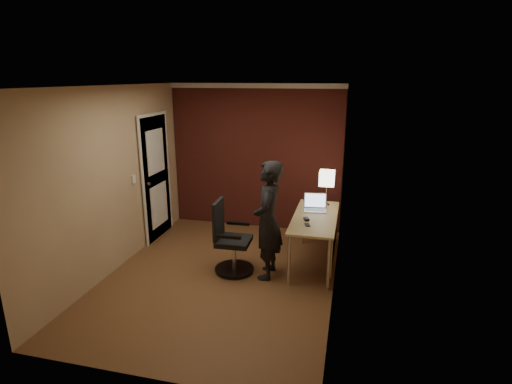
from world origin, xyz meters
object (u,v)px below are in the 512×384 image
(person, at_px, (268,220))
(laptop, at_px, (315,205))
(office_chair, at_px, (229,242))
(desk_lamp, at_px, (327,179))
(phone, at_px, (307,225))
(desk, at_px, (320,225))
(mouse, at_px, (306,219))

(person, bearing_deg, laptop, 143.52)
(person, bearing_deg, office_chair, -91.68)
(desk_lamp, relative_size, phone, 4.65)
(desk, xyz_separation_m, phone, (-0.14, -0.38, 0.13))
(laptop, relative_size, office_chair, 0.36)
(desk_lamp, relative_size, office_chair, 0.54)
(office_chair, xyz_separation_m, person, (0.53, 0.00, 0.36))
(mouse, bearing_deg, office_chair, 175.13)
(phone, bearing_deg, person, 174.92)
(office_chair, bearing_deg, desk_lamp, 40.30)
(desk_lamp, height_order, laptop, desk_lamp)
(desk, height_order, person, person)
(laptop, relative_size, mouse, 3.58)
(desk_lamp, xyz_separation_m, phone, (-0.17, -0.91, -0.41))
(person, bearing_deg, desk, 125.44)
(desk, relative_size, phone, 13.04)
(office_chair, bearing_deg, phone, 6.16)
(office_chair, bearing_deg, laptop, 36.23)
(desk_lamp, xyz_separation_m, person, (-0.68, -1.02, -0.35))
(desk_lamp, xyz_separation_m, office_chair, (-1.21, -1.03, -0.71))
(desk, height_order, laptop, laptop)
(mouse, height_order, phone, mouse)
(laptop, relative_size, phone, 3.12)
(desk_lamp, bearing_deg, desk, -93.37)
(desk_lamp, bearing_deg, laptop, -119.59)
(desk_lamp, bearing_deg, phone, -100.54)
(desk_lamp, relative_size, person, 0.34)
(mouse, bearing_deg, laptop, 60.23)
(phone, distance_m, person, 0.52)
(person, bearing_deg, phone, 100.36)
(laptop, height_order, phone, laptop)
(phone, height_order, person, person)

